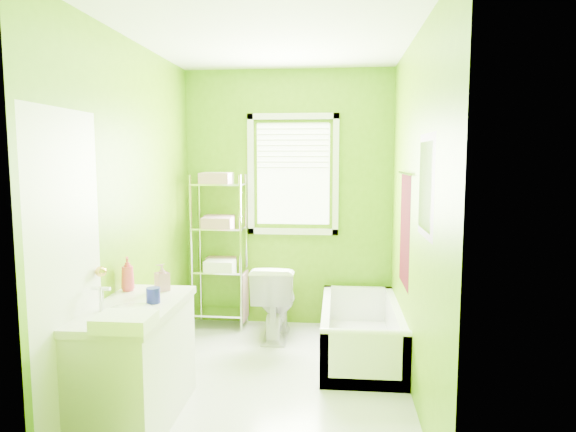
# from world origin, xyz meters

# --- Properties ---
(ground) EXTENTS (2.90, 2.90, 0.00)m
(ground) POSITION_xyz_m (0.00, 0.00, 0.00)
(ground) COLOR silver
(ground) RESTS_ON ground
(room_envelope) EXTENTS (2.14, 2.94, 2.62)m
(room_envelope) POSITION_xyz_m (0.00, 0.00, 1.55)
(room_envelope) COLOR #568C06
(room_envelope) RESTS_ON ground
(window) EXTENTS (0.92, 0.05, 1.22)m
(window) POSITION_xyz_m (0.05, 1.42, 1.61)
(window) COLOR white
(window) RESTS_ON ground
(door) EXTENTS (0.09, 0.80, 2.00)m
(door) POSITION_xyz_m (-1.04, -1.00, 1.00)
(door) COLOR white
(door) RESTS_ON ground
(right_wall_decor) EXTENTS (0.04, 1.48, 1.17)m
(right_wall_decor) POSITION_xyz_m (1.04, -0.02, 1.32)
(right_wall_decor) COLOR #3D0709
(right_wall_decor) RESTS_ON ground
(bathtub) EXTENTS (0.67, 1.44, 0.47)m
(bathtub) POSITION_xyz_m (0.71, 0.60, 0.15)
(bathtub) COLOR white
(bathtub) RESTS_ON ground
(toilet) EXTENTS (0.41, 0.71, 0.72)m
(toilet) POSITION_xyz_m (-0.09, 1.01, 0.36)
(toilet) COLOR white
(toilet) RESTS_ON ground
(vanity) EXTENTS (0.55, 1.09, 1.02)m
(vanity) POSITION_xyz_m (-0.80, -0.67, 0.42)
(vanity) COLOR silver
(vanity) RESTS_ON ground
(wire_shelf_unit) EXTENTS (0.53, 0.42, 1.57)m
(wire_shelf_unit) POSITION_xyz_m (-0.67, 1.28, 0.96)
(wire_shelf_unit) COLOR silver
(wire_shelf_unit) RESTS_ON ground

